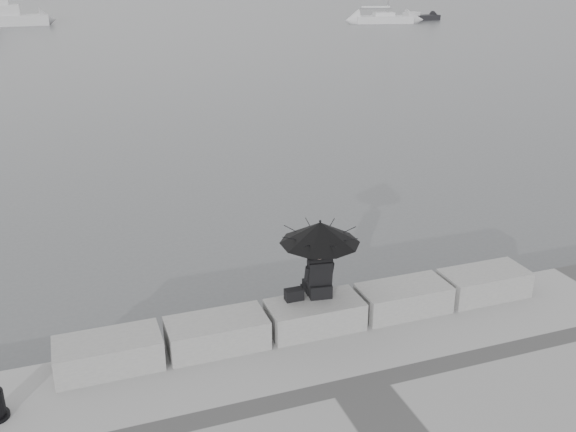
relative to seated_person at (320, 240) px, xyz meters
name	(u,v)px	position (x,y,z in m)	size (l,w,h in m)	color
ground	(305,339)	(-0.15, 0.26, -2.04)	(360.00, 360.00, 0.00)	#4D5053
stone_block_far_left	(108,354)	(-3.55, -0.19, -1.29)	(1.60, 0.80, 0.50)	gray
stone_block_left	(217,333)	(-1.85, -0.19, -1.29)	(1.60, 0.80, 0.50)	gray
stone_block_centre	(315,315)	(-0.15, -0.19, -1.29)	(1.60, 0.80, 0.50)	gray
stone_block_right	(403,299)	(1.55, -0.19, -1.29)	(1.60, 0.80, 0.50)	gray
stone_block_far_right	(484,283)	(3.25, -0.19, -1.29)	(1.60, 0.80, 0.50)	gray
seated_person	(320,240)	(0.00, 0.00, 0.00)	(1.35, 1.35, 1.39)	black
bag	(294,295)	(-0.46, 0.00, -0.94)	(0.31, 0.18, 0.20)	black
sailboat_right	(384,18)	(32.23, 58.84, -1.50)	(6.85, 3.93, 12.90)	silver
motor_cruiser	(8,17)	(-7.75, 69.82, -1.15)	(8.24, 3.09, 4.50)	silver
small_motorboat	(417,18)	(37.76, 60.85, -1.72)	(5.85, 2.14, 1.10)	black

